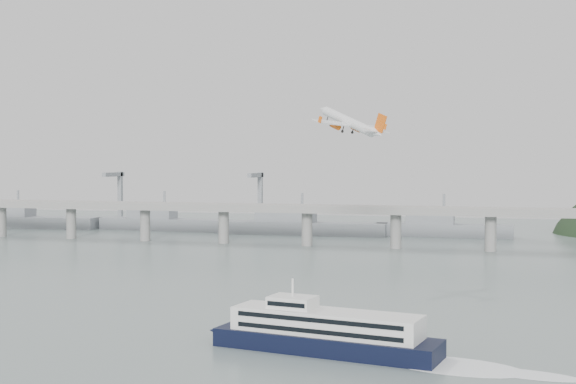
% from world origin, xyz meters
% --- Properties ---
extents(ground, '(900.00, 900.00, 0.00)m').
position_xyz_m(ground, '(0.00, 0.00, 0.00)').
color(ground, slate).
rests_on(ground, ground).
extents(bridge, '(800.00, 22.00, 23.90)m').
position_xyz_m(bridge, '(-1.15, 200.00, 17.65)').
color(bridge, gray).
rests_on(bridge, ground).
extents(distant_fleet, '(453.00, 60.90, 40.00)m').
position_xyz_m(distant_fleet, '(-155.36, 265.08, 6.22)').
color(distant_fleet, slate).
rests_on(distant_fleet, ground).
extents(ferry, '(93.52, 27.46, 17.71)m').
position_xyz_m(ferry, '(34.94, -33.67, 4.80)').
color(ferry, black).
rests_on(ferry, ground).
extents(airliner, '(33.62, 32.68, 16.20)m').
position_xyz_m(airliner, '(17.03, 85.95, 62.91)').
color(airliner, silver).
rests_on(airliner, ground).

